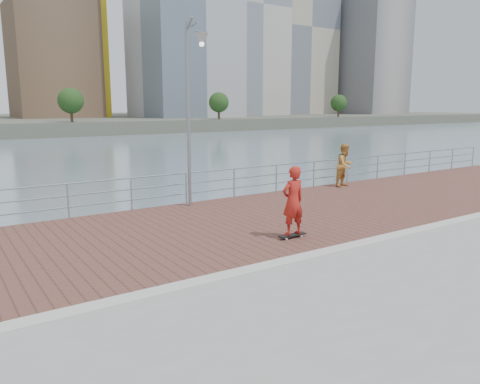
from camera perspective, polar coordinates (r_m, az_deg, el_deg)
water at (r=11.56m, az=5.82°, el=-17.89°), size 400.00×400.00×0.00m
brick_lane at (r=13.58m, az=-3.78°, el=-4.32°), size 40.00×6.80×0.02m
curb at (r=10.74m, az=6.02°, el=-8.32°), size 40.00×0.40×0.06m
guardrail at (r=16.40m, az=-9.78°, el=0.58°), size 39.06×0.06×1.13m
street_lamp at (r=15.73m, az=-5.65°, el=13.30°), size 0.44×1.27×5.99m
skateboard at (r=12.54m, az=6.39°, el=-5.25°), size 0.80×0.23×0.09m
skateboarder at (r=12.32m, az=6.48°, el=-1.08°), size 0.68×0.46×1.84m
bystander at (r=20.62m, az=12.67°, el=3.21°), size 0.99×0.82×1.84m
skyline at (r=120.03m, az=-16.31°, el=20.18°), size 233.00×41.00×59.04m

